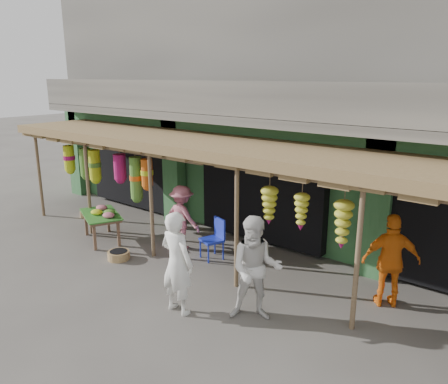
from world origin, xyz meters
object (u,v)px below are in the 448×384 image
Objects in this scene: person_shopper at (182,217)px; person_right at (256,269)px; person_front at (177,263)px; flower_table at (102,215)px; blue_chair at (215,236)px; person_vendor at (391,261)px.

person_right is at bearing 153.55° from person_shopper.
person_shopper is (-3.32, 1.59, -0.15)m from person_right.
person_right is (1.24, 0.69, -0.01)m from person_front.
person_front reaches higher than person_shopper.
blue_chair is (3.02, 0.97, -0.15)m from flower_table.
person_front is 1.19× the size of person_shopper.
flower_table is at bearing -18.34° from person_front.
person_shopper is at bearing 120.79° from person_right.
blue_chair is 1.08m from person_shopper.
person_front reaches higher than blue_chair.
blue_chair is at bearing -66.05° from person_front.
person_right reaches higher than blue_chair.
person_vendor is at bearing -138.28° from person_front.
flower_table is 0.87× the size of person_right.
person_vendor reaches higher than blue_chair.
blue_chair is 4.00m from person_vendor.
person_front is at bearing -45.18° from blue_chair.
person_front is 1.07× the size of person_vendor.
flower_table is at bearing 139.49° from person_right.
person_right is at bearing -151.08° from person_front.
flower_table is 7.11m from person_vendor.
person_right is at bearing -14.63° from blue_chair.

